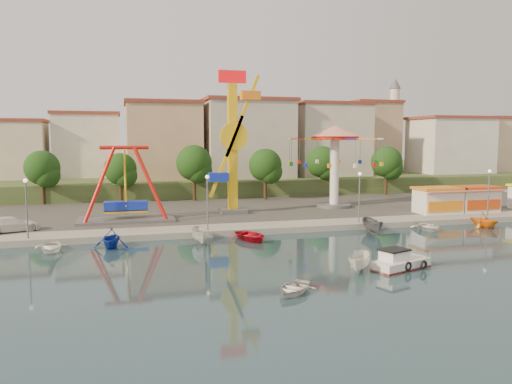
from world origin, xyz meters
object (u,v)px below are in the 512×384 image
object	(u,v)px
kamikaze_tower	(235,145)
rowboat_a	(409,258)
cabin_motorboat	(400,263)
skiff	(360,262)
pirate_ship_ride	(125,185)
wave_swinger	(335,148)
van	(11,224)

from	to	relation	value
kamikaze_tower	rowboat_a	size ratio (longest dim) A/B	4.97
kamikaze_tower	cabin_motorboat	bearing A→B (deg)	-75.88
skiff	pirate_ship_ride	bearing A→B (deg)	161.11
rowboat_a	pirate_ship_ride	bearing A→B (deg)	127.79
kamikaze_tower	skiff	bearing A→B (deg)	-82.69
wave_swinger	skiff	distance (m)	29.99
pirate_ship_ride	kamikaze_tower	distance (m)	13.26
wave_swinger	van	bearing A→B (deg)	-167.84
kamikaze_tower	wave_swinger	size ratio (longest dim) A/B	1.42
kamikaze_tower	cabin_motorboat	distance (m)	27.47
wave_swinger	cabin_motorboat	world-z (taller)	wave_swinger
wave_swinger	cabin_motorboat	distance (m)	29.20
rowboat_a	van	xyz separation A→B (m)	(-31.04, 17.96, 0.98)
rowboat_a	van	bearing A→B (deg)	144.46
pirate_ship_ride	cabin_motorboat	distance (m)	30.16
cabin_motorboat	rowboat_a	size ratio (longest dim) A/B	1.46
pirate_ship_ride	rowboat_a	distance (m)	30.18
cabin_motorboat	rowboat_a	distance (m)	2.26
wave_swinger	rowboat_a	world-z (taller)	wave_swinger
pirate_ship_ride	kamikaze_tower	bearing A→B (deg)	10.05
cabin_motorboat	skiff	xyz separation A→B (m)	(-3.14, 0.06, 0.26)
cabin_motorboat	van	xyz separation A→B (m)	(-29.33, 19.43, 0.90)
wave_swinger	skiff	size ratio (longest dim) A/B	3.29
cabin_motorboat	pirate_ship_ride	bearing A→B (deg)	109.71
pirate_ship_ride	van	bearing A→B (deg)	-160.11
wave_swinger	skiff	world-z (taller)	wave_swinger
pirate_ship_ride	wave_swinger	bearing A→B (deg)	8.84
pirate_ship_ride	van	size ratio (longest dim) A/B	2.00
pirate_ship_ride	van	xyz separation A→B (m)	(-10.54, -3.81, -3.07)
pirate_ship_ride	kamikaze_tower	world-z (taller)	kamikaze_tower
pirate_ship_ride	van	world-z (taller)	pirate_ship_ride
wave_swinger	cabin_motorboat	size ratio (longest dim) A/B	2.39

